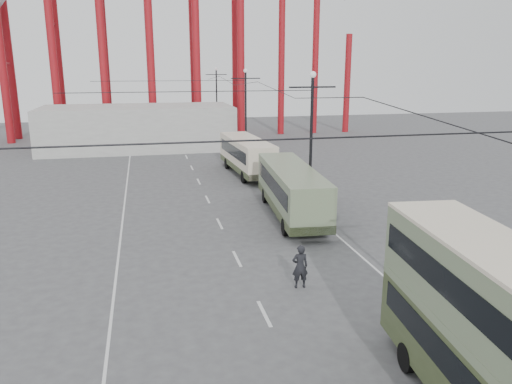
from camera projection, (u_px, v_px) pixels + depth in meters
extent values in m
plane|color=#4A4A4D|center=(322.00, 367.00, 16.50)|extent=(160.00, 160.00, 0.00)
cube|color=silver|center=(213.00, 210.00, 34.25)|extent=(0.15, 82.00, 0.01)
cube|color=silver|center=(298.00, 201.00, 36.55)|extent=(0.12, 120.00, 0.01)
cube|color=silver|center=(124.00, 212.00, 33.92)|extent=(0.12, 120.00, 0.01)
cylinder|color=black|center=(311.00, 145.00, 33.59)|extent=(0.20, 0.20, 9.00)
cylinder|color=black|center=(309.00, 205.00, 34.64)|extent=(0.44, 0.44, 0.50)
cube|color=black|center=(312.00, 87.00, 32.65)|extent=(3.20, 0.10, 0.10)
sphere|color=white|center=(313.00, 75.00, 32.45)|extent=(0.44, 0.44, 0.44)
cylinder|color=black|center=(246.00, 114.00, 54.39)|extent=(0.20, 0.20, 9.00)
cylinder|color=black|center=(246.00, 152.00, 55.44)|extent=(0.44, 0.44, 0.50)
cube|color=black|center=(246.00, 78.00, 53.45)|extent=(3.20, 0.10, 0.10)
sphere|color=white|center=(246.00, 71.00, 53.25)|extent=(0.44, 0.44, 0.44)
cylinder|color=black|center=(217.00, 100.00, 75.18)|extent=(0.20, 0.20, 9.00)
cylinder|color=black|center=(217.00, 129.00, 76.24)|extent=(0.44, 0.44, 0.50)
cube|color=black|center=(216.00, 75.00, 74.24)|extent=(3.20, 0.10, 0.10)
sphere|color=white|center=(216.00, 69.00, 74.04)|extent=(0.44, 0.44, 0.44)
cylinder|color=maroon|center=(3.00, 71.00, 61.59)|extent=(1.00, 1.00, 18.00)
cylinder|color=maroon|center=(11.00, 70.00, 65.38)|extent=(1.00, 1.00, 18.00)
cylinder|color=maroon|center=(51.00, 33.00, 61.75)|extent=(1.00, 1.00, 27.00)
cylinder|color=maroon|center=(56.00, 35.00, 65.53)|extent=(1.00, 1.00, 27.00)
cylinder|color=maroon|center=(101.00, 0.00, 65.69)|extent=(1.00, 1.00, 36.00)
cylinder|color=maroon|center=(282.00, 25.00, 68.69)|extent=(0.90, 0.90, 30.00)
cylinder|color=maroon|center=(315.00, 55.00, 70.75)|extent=(0.90, 0.90, 22.00)
cylinder|color=maroon|center=(347.00, 84.00, 72.80)|extent=(0.90, 0.90, 14.00)
cube|color=#A5A49F|center=(138.00, 128.00, 59.04)|extent=(22.00, 10.00, 5.00)
cube|color=#333E21|center=(489.00, 375.00, 13.49)|extent=(3.34, 9.79, 2.11)
cube|color=black|center=(491.00, 361.00, 13.38)|extent=(3.19, 7.89, 0.86)
cube|color=gray|center=(494.00, 335.00, 13.19)|extent=(3.36, 9.80, 0.29)
cube|color=gray|center=(500.00, 293.00, 12.89)|extent=(3.34, 9.79, 2.11)
cube|color=black|center=(500.00, 290.00, 12.87)|extent=(3.32, 9.22, 0.82)
cube|color=beige|center=(505.00, 253.00, 12.62)|extent=(3.36, 9.80, 0.12)
cylinder|color=black|center=(407.00, 358.00, 16.22)|extent=(0.36, 0.98, 0.96)
cylinder|color=black|center=(470.00, 353.00, 16.48)|extent=(0.36, 0.98, 0.96)
cube|color=gray|center=(291.00, 189.00, 32.66)|extent=(3.49, 11.66, 2.51)
cube|color=black|center=(291.00, 183.00, 32.55)|extent=(3.43, 10.42, 0.99)
cube|color=#333E21|center=(291.00, 203.00, 32.90)|extent=(3.52, 11.67, 0.52)
cube|color=gray|center=(292.00, 169.00, 32.33)|extent=(3.51, 11.67, 0.17)
cylinder|color=black|center=(265.00, 196.00, 35.92)|extent=(0.37, 1.06, 1.05)
cylinder|color=black|center=(297.00, 195.00, 36.25)|extent=(0.37, 1.06, 1.05)
cylinder|color=black|center=(284.00, 226.00, 29.31)|extent=(0.37, 1.06, 1.05)
cylinder|color=black|center=(323.00, 224.00, 29.64)|extent=(0.37, 1.06, 1.05)
cube|color=beige|center=(247.00, 155.00, 45.16)|extent=(3.27, 10.59, 2.51)
cube|color=black|center=(247.00, 150.00, 45.06)|extent=(3.23, 9.34, 0.99)
cube|color=#333E21|center=(247.00, 165.00, 45.41)|extent=(3.30, 10.59, 0.52)
cube|color=beige|center=(247.00, 140.00, 44.83)|extent=(3.29, 10.59, 0.17)
cylinder|color=black|center=(227.00, 164.00, 47.69)|extent=(0.36, 1.06, 1.04)
cylinder|color=black|center=(251.00, 163.00, 48.33)|extent=(0.36, 1.06, 1.04)
cylinder|color=black|center=(243.00, 177.00, 42.25)|extent=(0.36, 1.06, 1.04)
cylinder|color=black|center=(270.00, 175.00, 42.89)|extent=(0.36, 1.06, 1.04)
imported|color=black|center=(300.00, 267.00, 22.20)|extent=(0.75, 0.51, 2.01)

